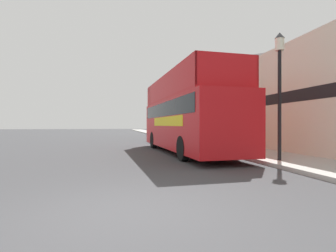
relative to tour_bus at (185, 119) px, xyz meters
name	(u,v)px	position (x,y,z in m)	size (l,w,h in m)	color
ground_plane	(114,140)	(-3.59, 12.02, -1.78)	(144.00, 144.00, 0.00)	#3D3D3F
sidewalk	(191,141)	(3.08, 9.02, -1.71)	(2.87, 108.00, 0.14)	#ADAAA3
brick_terrace_rear	(225,99)	(7.52, 11.57, 2.33)	(6.00, 19.50, 8.23)	brown
tour_bus	(185,119)	(0.00, 0.00, 0.00)	(2.84, 10.21, 3.98)	red
parked_car_ahead_of_bus	(166,134)	(0.51, 7.67, -1.09)	(1.93, 4.46, 1.45)	navy
lamp_post_nearest	(280,72)	(2.34, -4.60, 1.64)	(0.35, 0.35, 4.77)	black
lamp_post_second	(204,92)	(2.11, 3.06, 1.85)	(0.35, 0.35, 5.12)	black
lamp_post_third	(175,105)	(2.03, 10.72, 1.58)	(0.35, 0.35, 4.66)	black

